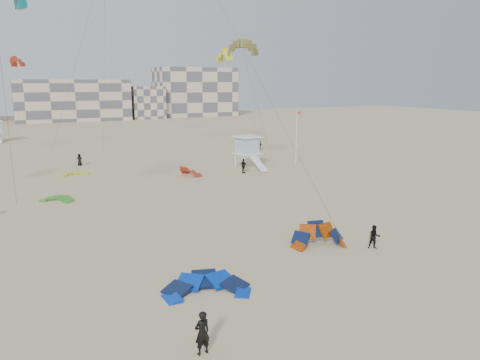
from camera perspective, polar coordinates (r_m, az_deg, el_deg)
name	(u,v)px	position (r m, az deg, el deg)	size (l,w,h in m)	color
ground	(209,317)	(23.43, -3.79, -16.35)	(320.00, 320.00, 0.00)	tan
kite_ground_blue	(207,292)	(25.88, -4.05, -13.49)	(4.67, 4.76, 1.28)	#0033CF
kite_ground_orange	(319,246)	(32.99, 9.60, -7.95)	(3.90, 2.93, 2.58)	#E34C02
kite_ground_green	(58,201)	(47.92, -21.34, -2.37)	(2.92, 3.07, 0.62)	#3A9D1B
kite_ground_red_far	(190,175)	(57.21, -6.07, 0.57)	(3.36, 3.00, 1.87)	#B73118
kite_ground_yellow	(74,175)	(60.91, -19.58, 0.64)	(3.07, 3.23, 0.40)	#B6C51C
kitesurfer_main	(202,333)	(20.28, -4.64, -18.07)	(0.69, 0.46, 1.90)	black
kitesurfer_b	(374,237)	(33.09, 16.06, -6.69)	(0.79, 0.62, 1.63)	black
kitesurfer_d	(244,166)	(58.09, 0.44, 1.72)	(1.06, 0.44, 1.81)	black
kitesurfer_e	(79,160)	(67.08, -18.98, 2.35)	(0.79, 0.51, 1.62)	black
kitesurfer_f	(259,145)	(78.85, 2.37, 4.31)	(1.53, 0.49, 1.65)	black
kite_fly_olive	(242,49)	(56.99, 0.24, 15.65)	(5.00, 6.40, 15.17)	brown
kite_fly_yellow	(225,56)	(81.29, -1.89, 14.85)	(7.58, 6.29, 15.86)	#B6C51C
kite_fly_red	(17,62)	(79.68, -25.55, 12.80)	(4.03, 3.94, 14.36)	#B73118
lifeguard_tower_near	(247,152)	(61.63, 0.89, 3.41)	(3.27, 5.90, 4.21)	white
flagpole	(297,136)	(64.47, 6.91, 5.37)	(0.61, 0.09, 7.52)	white
condo_mid	(72,100)	(150.28, -19.81, 9.15)	(32.00, 16.00, 12.00)	beige
condo_east	(195,92)	(161.85, -5.53, 10.63)	(26.00, 14.00, 16.00)	beige
condo_fill_right	(146,102)	(152.55, -11.37, 9.26)	(10.00, 10.00, 10.00)	beige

